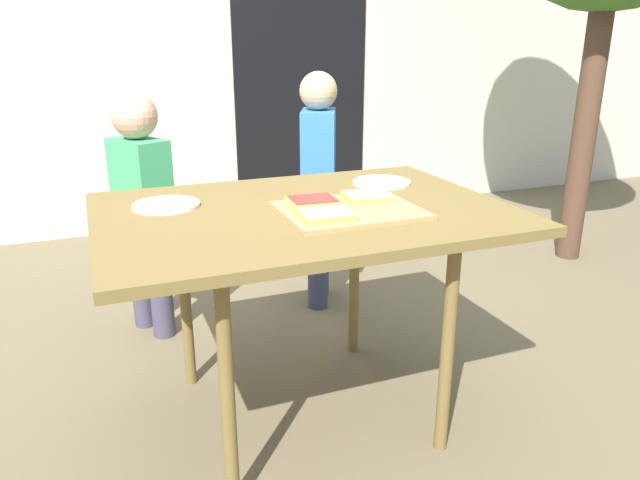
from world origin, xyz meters
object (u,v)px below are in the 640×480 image
pizza_slice_far_left (313,201)px  child_right (318,177)px  dining_table (303,226)px  plate_white_right (382,182)px  pizza_slice_near_left (326,214)px  plate_white_left (166,205)px  cutting_board (349,211)px  child_left (143,201)px  pizza_slice_far_right (368,196)px

pizza_slice_far_left → child_right: child_right is taller
dining_table → plate_white_right: plate_white_right is taller
pizza_slice_near_left → plate_white_left: 0.50m
cutting_board → child_left: size_ratio=0.39×
cutting_board → pizza_slice_near_left: size_ratio=2.59×
cutting_board → pizza_slice_far_right: 0.12m
pizza_slice_far_right → pizza_slice_near_left: (-0.19, -0.13, 0.00)m
pizza_slice_far_left → pizza_slice_near_left: bearing=-95.8°
child_left → pizza_slice_far_right: bearing=-53.9°
cutting_board → pizza_slice_far_left: 0.11m
pizza_slice_near_left → child_left: (-0.40, 0.94, -0.16)m
pizza_slice_near_left → pizza_slice_far_left: bearing=84.2°
cutting_board → pizza_slice_far_left: bearing=137.2°
plate_white_right → child_left: bearing=141.7°
cutting_board → child_left: 1.01m
cutting_board → child_right: bearing=74.1°
cutting_board → pizza_slice_far_left: pizza_slice_far_left is taller
child_left → plate_white_right: bearing=-38.3°
cutting_board → pizza_slice_far_right: size_ratio=2.48×
dining_table → child_left: child_left is taller
cutting_board → plate_white_left: cutting_board is taller
child_right → pizza_slice_far_right: bearing=-101.2°
plate_white_right → child_left: 0.96m
dining_table → cutting_board: cutting_board is taller
pizza_slice_far_left → child_right: (0.34, 0.82, -0.13)m
plate_white_left → cutting_board: bearing=-28.7°
cutting_board → pizza_slice_far_left: (-0.08, 0.08, 0.02)m
child_right → dining_table: bearing=-114.2°
dining_table → pizza_slice_far_right: 0.21m
dining_table → child_left: bearing=116.4°
pizza_slice_near_left → plate_white_right: size_ratio=0.76×
dining_table → plate_white_left: plate_white_left is taller
cutting_board → plate_white_right: 0.38m
plate_white_left → child_left: child_left is taller
plate_white_left → child_left: bearing=91.8°
dining_table → child_left: 0.88m
plate_white_left → child_left: (-0.02, 0.61, -0.14)m
pizza_slice_far_right → plate_white_left: bearing=161.5°
plate_white_left → plate_white_right: bearing=2.2°
plate_white_right → child_right: size_ratio=0.19×
cutting_board → child_right: (0.26, 0.90, -0.11)m
child_left → plate_white_left: bearing=-88.2°
cutting_board → dining_table: bearing=138.7°
pizza_slice_far_right → plate_white_right: size_ratio=0.79×
child_right → pizza_slice_near_left: bearing=-110.1°
pizza_slice_near_left → child_right: size_ratio=0.14×
dining_table → pizza_slice_near_left: pizza_slice_near_left is taller
pizza_slice_near_left → plate_white_left: (-0.38, 0.32, -0.02)m
child_left → child_right: (0.75, 0.02, 0.03)m
dining_table → pizza_slice_far_right: pizza_slice_far_right is taller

